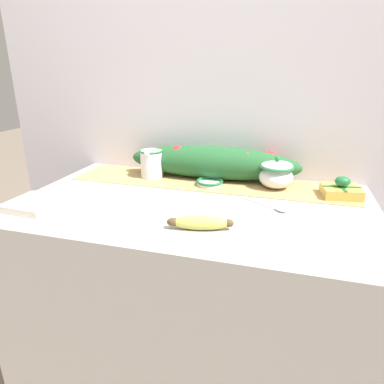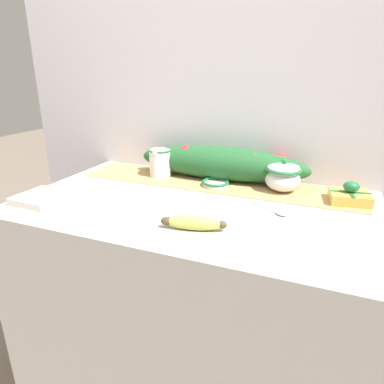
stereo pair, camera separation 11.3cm
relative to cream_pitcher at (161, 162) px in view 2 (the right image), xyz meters
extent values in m
cube|color=#B7B2AD|center=(0.25, -0.23, -0.51)|extent=(1.22, 0.72, 0.90)
cube|color=silver|center=(0.25, 0.15, 0.24)|extent=(2.02, 0.04, 2.40)
cube|color=tan|center=(0.25, 0.00, -0.06)|extent=(1.12, 0.24, 0.00)
cylinder|color=white|center=(0.00, 0.00, 0.00)|extent=(0.09, 0.09, 0.12)
torus|color=#1E7038|center=(0.00, 0.00, 0.05)|extent=(0.10, 0.10, 0.01)
torus|color=white|center=(0.00, 0.06, 0.00)|extent=(0.06, 0.01, 0.06)
ellipsoid|color=white|center=(0.00, -0.04, 0.05)|extent=(0.03, 0.02, 0.02)
ellipsoid|color=white|center=(0.51, 0.00, -0.02)|extent=(0.13, 0.13, 0.08)
torus|color=#1E7038|center=(0.51, 0.00, 0.02)|extent=(0.13, 0.13, 0.01)
ellipsoid|color=white|center=(0.51, 0.00, 0.03)|extent=(0.12, 0.12, 0.03)
sphere|color=#1E7038|center=(0.51, 0.00, 0.05)|extent=(0.02, 0.02, 0.02)
cylinder|color=white|center=(0.26, -0.04, -0.06)|extent=(0.10, 0.10, 0.01)
torus|color=#1E7038|center=(0.26, -0.04, -0.05)|extent=(0.11, 0.11, 0.01)
ellipsoid|color=#CCD156|center=(0.33, -0.43, -0.04)|extent=(0.17, 0.08, 0.04)
ellipsoid|color=brown|center=(0.25, -0.45, -0.04)|extent=(0.04, 0.03, 0.03)
ellipsoid|color=brown|center=(0.40, -0.41, -0.04)|extent=(0.03, 0.03, 0.02)
cube|color=#B7B7BC|center=(0.46, -0.18, -0.06)|extent=(0.13, 0.09, 0.00)
ellipsoid|color=#B7B7BC|center=(0.54, -0.23, -0.06)|extent=(0.05, 0.05, 0.01)
cube|color=silver|center=(-0.25, -0.42, -0.05)|extent=(0.16, 0.16, 0.03)
cube|color=gold|center=(0.74, -0.03, -0.04)|extent=(0.14, 0.13, 0.04)
cube|color=#1E6B38|center=(0.74, -0.03, -0.03)|extent=(0.13, 0.03, 0.00)
cube|color=#1E6B38|center=(0.74, -0.03, -0.03)|extent=(0.03, 0.11, 0.00)
ellipsoid|color=#1E6B38|center=(0.74, -0.03, -0.01)|extent=(0.05, 0.04, 0.04)
ellipsoid|color=#235B2D|center=(0.25, 0.05, 0.01)|extent=(0.72, 0.15, 0.14)
sphere|color=red|center=(0.02, 0.06, 0.03)|extent=(0.06, 0.06, 0.06)
sphere|color=red|center=(0.10, 0.04, 0.03)|extent=(0.08, 0.08, 0.08)
sphere|color=red|center=(0.20, 0.08, 0.02)|extent=(0.06, 0.06, 0.06)
sphere|color=red|center=(0.30, 0.04, 0.03)|extent=(0.07, 0.07, 0.07)
sphere|color=red|center=(0.39, 0.04, 0.03)|extent=(0.07, 0.07, 0.07)
sphere|color=red|center=(0.48, 0.08, 0.02)|extent=(0.08, 0.08, 0.08)
camera|label=1|loc=(0.55, -1.29, 0.37)|focal=32.00mm
camera|label=2|loc=(0.65, -1.25, 0.37)|focal=32.00mm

